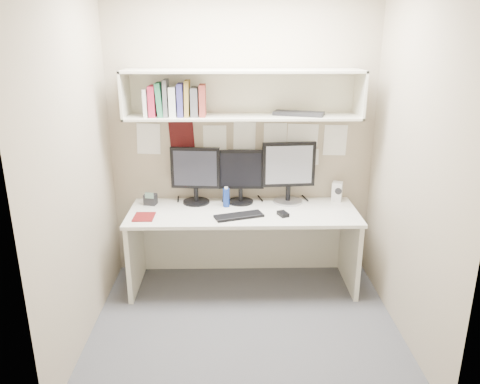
{
  "coord_description": "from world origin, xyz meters",
  "views": [
    {
      "loc": [
        -0.1,
        -3.19,
        2.18
      ],
      "look_at": [
        -0.03,
        0.35,
        1.0
      ],
      "focal_mm": 35.0,
      "sensor_mm": 36.0,
      "label": 1
    }
  ],
  "objects_px": {
    "monitor_right": "(289,171)",
    "maroon_notebook": "(144,217)",
    "desk_phone": "(150,199)",
    "speaker": "(337,191)",
    "monitor_center": "(241,174)",
    "desk": "(243,248)",
    "monitor_left": "(195,173)",
    "keyboard": "(239,216)"
  },
  "relations": [
    {
      "from": "keyboard",
      "to": "maroon_notebook",
      "type": "height_order",
      "value": "keyboard"
    },
    {
      "from": "desk",
      "to": "monitor_center",
      "type": "relative_size",
      "value": 4.07
    },
    {
      "from": "monitor_left",
      "to": "speaker",
      "type": "bearing_deg",
      "value": 5.94
    },
    {
      "from": "monitor_center",
      "to": "desk_phone",
      "type": "height_order",
      "value": "monitor_center"
    },
    {
      "from": "monitor_left",
      "to": "desk",
      "type": "bearing_deg",
      "value": -22.31
    },
    {
      "from": "speaker",
      "to": "maroon_notebook",
      "type": "relative_size",
      "value": 0.87
    },
    {
      "from": "keyboard",
      "to": "desk_phone",
      "type": "bearing_deg",
      "value": 139.03
    },
    {
      "from": "monitor_center",
      "to": "desk_phone",
      "type": "relative_size",
      "value": 3.84
    },
    {
      "from": "monitor_left",
      "to": "monitor_right",
      "type": "distance_m",
      "value": 0.84
    },
    {
      "from": "monitor_right",
      "to": "monitor_center",
      "type": "bearing_deg",
      "value": 175.49
    },
    {
      "from": "maroon_notebook",
      "to": "monitor_right",
      "type": "bearing_deg",
      "value": 16.87
    },
    {
      "from": "maroon_notebook",
      "to": "monitor_center",
      "type": "bearing_deg",
      "value": 24.67
    },
    {
      "from": "desk_phone",
      "to": "speaker",
      "type": "bearing_deg",
      "value": 14.81
    },
    {
      "from": "monitor_right",
      "to": "desk_phone",
      "type": "distance_m",
      "value": 1.28
    },
    {
      "from": "desk",
      "to": "monitor_left",
      "type": "bearing_deg",
      "value": 152.79
    },
    {
      "from": "desk",
      "to": "monitor_left",
      "type": "relative_size",
      "value": 3.87
    },
    {
      "from": "monitor_right",
      "to": "maroon_notebook",
      "type": "distance_m",
      "value": 1.34
    },
    {
      "from": "monitor_right",
      "to": "desk",
      "type": "bearing_deg",
      "value": -156.79
    },
    {
      "from": "maroon_notebook",
      "to": "desk_phone",
      "type": "relative_size",
      "value": 1.62
    },
    {
      "from": "speaker",
      "to": "desk_phone",
      "type": "bearing_deg",
      "value": -158.22
    },
    {
      "from": "monitor_center",
      "to": "maroon_notebook",
      "type": "height_order",
      "value": "monitor_center"
    },
    {
      "from": "desk",
      "to": "keyboard",
      "type": "xyz_separation_m",
      "value": [
        -0.04,
        -0.16,
        0.37
      ]
    },
    {
      "from": "monitor_center",
      "to": "monitor_right",
      "type": "bearing_deg",
      "value": 1.32
    },
    {
      "from": "monitor_right",
      "to": "maroon_notebook",
      "type": "relative_size",
      "value": 2.71
    },
    {
      "from": "monitor_right",
      "to": "maroon_notebook",
      "type": "bearing_deg",
      "value": -168.16
    },
    {
      "from": "desk",
      "to": "speaker",
      "type": "relative_size",
      "value": 11.1
    },
    {
      "from": "monitor_left",
      "to": "monitor_center",
      "type": "xyz_separation_m",
      "value": [
        0.41,
        0.0,
        -0.01
      ]
    },
    {
      "from": "keyboard",
      "to": "speaker",
      "type": "distance_m",
      "value": 1.0
    },
    {
      "from": "desk",
      "to": "monitor_right",
      "type": "relative_size",
      "value": 3.57
    },
    {
      "from": "desk",
      "to": "monitor_left",
      "type": "height_order",
      "value": "monitor_left"
    },
    {
      "from": "monitor_left",
      "to": "desk_phone",
      "type": "xyz_separation_m",
      "value": [
        -0.41,
        -0.05,
        -0.23
      ]
    },
    {
      "from": "monitor_center",
      "to": "keyboard",
      "type": "xyz_separation_m",
      "value": [
        -0.02,
        -0.38,
        -0.26
      ]
    },
    {
      "from": "monitor_left",
      "to": "desk_phone",
      "type": "height_order",
      "value": "monitor_left"
    },
    {
      "from": "desk",
      "to": "monitor_right",
      "type": "height_order",
      "value": "monitor_right"
    },
    {
      "from": "maroon_notebook",
      "to": "desk_phone",
      "type": "xyz_separation_m",
      "value": [
        0.0,
        0.32,
        0.04
      ]
    },
    {
      "from": "speaker",
      "to": "monitor_right",
      "type": "bearing_deg",
      "value": -157.6
    },
    {
      "from": "keyboard",
      "to": "monitor_left",
      "type": "bearing_deg",
      "value": 117.25
    },
    {
      "from": "monitor_left",
      "to": "maroon_notebook",
      "type": "height_order",
      "value": "monitor_left"
    },
    {
      "from": "monitor_center",
      "to": "desk_phone",
      "type": "distance_m",
      "value": 0.85
    },
    {
      "from": "monitor_left",
      "to": "speaker",
      "type": "xyz_separation_m",
      "value": [
        1.3,
        0.02,
        -0.19
      ]
    },
    {
      "from": "monitor_left",
      "to": "desk_phone",
      "type": "distance_m",
      "value": 0.47
    },
    {
      "from": "desk_phone",
      "to": "monitor_center",
      "type": "bearing_deg",
      "value": 15.71
    }
  ]
}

